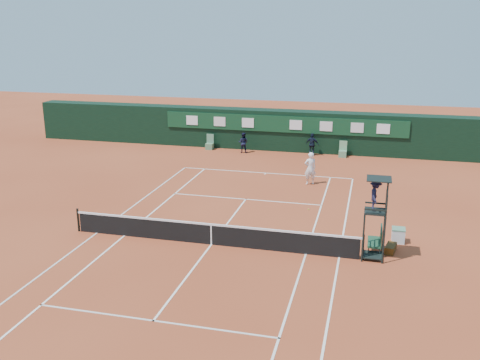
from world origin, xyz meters
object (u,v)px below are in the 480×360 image
tennis_net (211,234)px  player (310,168)px  player_bench (377,239)px  cooler (398,235)px  umpire_chair (376,201)px

tennis_net → player: player is taller
player_bench → cooler: (0.90, 1.36, -0.27)m
umpire_chair → player_bench: (0.18, 0.66, -1.86)m
player_bench → player: 10.05m
umpire_chair → player_bench: size_ratio=2.85×
umpire_chair → player_bench: bearing=74.4°
player → cooler: bearing=96.2°
cooler → tennis_net: bearing=-163.9°
umpire_chair → player: size_ratio=1.75×
player_bench → player: size_ratio=0.61×
tennis_net → cooler: size_ratio=20.00×
umpire_chair → player: 10.69m
umpire_chair → player: (-3.75, 9.90, -1.48)m
umpire_chair → tennis_net: bearing=-178.0°
tennis_net → cooler: 8.19m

